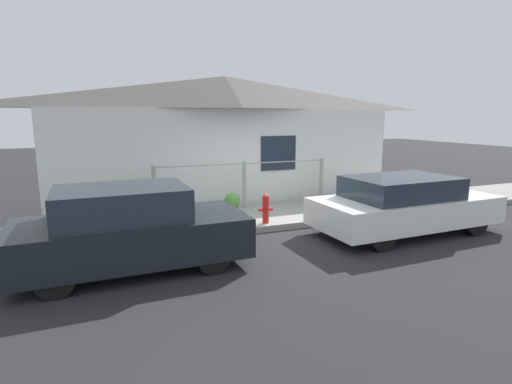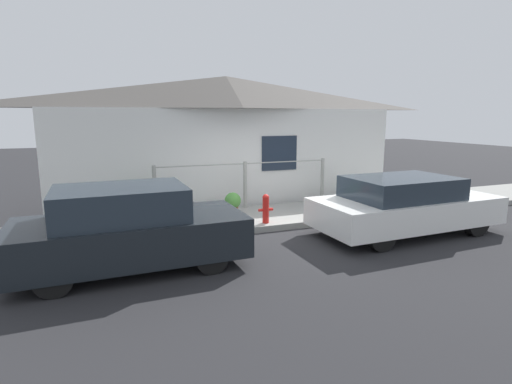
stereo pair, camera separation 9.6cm
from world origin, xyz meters
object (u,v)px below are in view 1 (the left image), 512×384
(fire_hydrant, at_px, (266,208))
(car_right, at_px, (404,205))
(car_left, at_px, (130,229))
(potted_plant_by_fence, at_px, (140,206))
(potted_plant_near_hydrant, at_px, (232,202))
(potted_plant_corner, at_px, (345,195))

(fire_hydrant, bearing_deg, car_right, -27.60)
(car_left, xyz_separation_m, car_right, (5.91, -0.00, -0.05))
(car_right, bearing_deg, potted_plant_by_fence, 150.95)
(car_right, xyz_separation_m, potted_plant_near_hydrant, (-3.24, 2.51, -0.20))
(fire_hydrant, bearing_deg, car_left, -155.26)
(car_left, distance_m, car_right, 5.91)
(fire_hydrant, relative_size, potted_plant_corner, 1.40)
(car_right, distance_m, potted_plant_near_hydrant, 4.10)
(potted_plant_near_hydrant, xyz_separation_m, potted_plant_corner, (3.41, 0.04, -0.06))
(fire_hydrant, bearing_deg, potted_plant_corner, 20.43)
(potted_plant_by_fence, bearing_deg, car_right, -27.31)
(car_right, distance_m, fire_hydrant, 3.13)
(car_right, xyz_separation_m, potted_plant_corner, (0.18, 2.54, -0.26))
(car_left, distance_m, potted_plant_by_fence, 2.86)
(potted_plant_by_fence, relative_size, potted_plant_corner, 1.33)
(fire_hydrant, distance_m, potted_plant_by_fence, 3.03)
(fire_hydrant, height_order, potted_plant_near_hydrant, fire_hydrant)
(car_right, height_order, potted_plant_near_hydrant, car_right)
(fire_hydrant, xyz_separation_m, potted_plant_near_hydrant, (-0.47, 1.06, -0.04))
(car_right, relative_size, fire_hydrant, 6.23)
(car_left, bearing_deg, potted_plant_by_fence, 80.00)
(car_right, distance_m, potted_plant_corner, 2.56)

